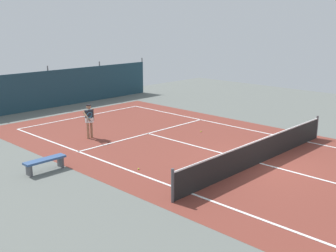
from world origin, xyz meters
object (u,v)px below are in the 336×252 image
Objects in this scene: tennis_net at (260,151)px; tennis_ball_midcourt at (201,132)px; tennis_player at (89,119)px; parked_car at (3,95)px; tennis_ball_near_player at (139,169)px; courtside_bench at (45,162)px.

tennis_net is 5.13m from tennis_ball_midcourt.
parked_car is at bearing -92.66° from tennis_player.
parked_car is (-4.11, 13.08, 0.81)m from tennis_ball_midcourt.
parked_car reaches higher than tennis_player.
tennis_net is 4.81m from tennis_ball_near_player.
tennis_player is at bearing 145.43° from tennis_ball_midcourt.
tennis_net is at bearing 99.61° from parked_car.
parked_car reaches higher than tennis_net.
tennis_ball_midcourt is (4.54, -3.13, -0.93)m from tennis_player.
tennis_ball_near_player is 0.04× the size of courtside_bench.
tennis_player reaches higher than tennis_ball_near_player.
tennis_player is 24.85× the size of tennis_ball_near_player.
tennis_player is 9.96m from parked_car.
parked_car is at bearing 83.30° from tennis_ball_near_player.
tennis_net is at bearing 107.49° from tennis_player.
courtside_bench reaches higher than tennis_ball_near_player.
tennis_net reaches higher than tennis_ball_midcourt.
tennis_ball_midcourt is at bearing 110.45° from parked_car.
courtside_bench is (-4.26, -12.46, -0.46)m from parked_car.
tennis_net is 8.24m from courtside_bench.
tennis_net reaches higher than tennis_ball_near_player.
tennis_ball_midcourt is at bearing 145.25° from tennis_player.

